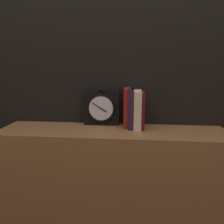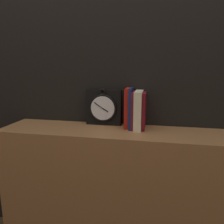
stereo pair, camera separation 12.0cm
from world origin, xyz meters
TOP-DOWN VIEW (x-y plane):
  - wall_back at (0.00, 0.18)m, footprint 6.00×0.05m
  - bookshelf at (0.00, 0.00)m, footprint 1.28×0.30m
  - clock at (-0.07, 0.11)m, footprint 0.21×0.06m
  - book_slot0_red at (0.08, 0.08)m, footprint 0.03×0.12m
  - book_slot1_navy at (0.10, 0.07)m, footprint 0.01×0.14m
  - book_slot2_maroon at (0.11, 0.07)m, footprint 0.01×0.14m
  - book_slot3_cream at (0.14, 0.06)m, footprint 0.04×0.16m
  - book_slot4_maroon at (0.17, 0.07)m, footprint 0.02×0.14m

SIDE VIEW (x-z plane):
  - bookshelf at x=0.00m, z-range 0.00..0.81m
  - book_slot4_maroon at x=0.17m, z-range 0.81..1.01m
  - book_slot2_maroon at x=0.11m, z-range 0.81..1.02m
  - clock at x=-0.07m, z-range 0.80..1.03m
  - book_slot3_cream at x=0.14m, z-range 0.81..1.02m
  - book_slot0_red at x=0.08m, z-range 0.81..1.04m
  - book_slot1_navy at x=0.10m, z-range 0.81..1.04m
  - wall_back at x=0.00m, z-range 0.00..2.60m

